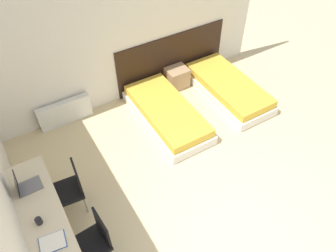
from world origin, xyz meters
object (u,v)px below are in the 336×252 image
(bed_near_door, at_px, (228,88))
(chair_near_laptop, at_px, (70,187))
(bed_near_window, at_px, (167,114))
(chair_near_notebook, at_px, (94,240))
(laptop, at_px, (25,185))
(nightstand, at_px, (177,77))

(bed_near_door, bearing_deg, chair_near_laptop, -166.17)
(bed_near_window, height_order, chair_near_notebook, chair_near_notebook)
(chair_near_notebook, bearing_deg, chair_near_laptop, 85.81)
(laptop, bearing_deg, chair_near_notebook, -63.49)
(bed_near_window, distance_m, bed_near_door, 1.46)
(laptop, bearing_deg, bed_near_window, 15.96)
(bed_near_window, relative_size, laptop, 6.18)
(bed_near_window, height_order, chair_near_laptop, chair_near_laptop)
(nightstand, height_order, laptop, laptop)
(bed_near_window, xyz_separation_m, laptop, (-2.63, -0.82, 0.68))
(chair_near_notebook, bearing_deg, bed_near_window, 35.91)
(bed_near_door, bearing_deg, bed_near_window, 180.00)
(bed_near_door, bearing_deg, chair_near_notebook, -153.48)
(bed_near_door, xyz_separation_m, nightstand, (-0.73, 0.80, 0.04))
(nightstand, distance_m, chair_near_laptop, 3.31)
(bed_near_door, distance_m, chair_near_laptop, 3.69)
(bed_near_door, xyz_separation_m, chair_near_laptop, (-3.57, -0.88, 0.32))
(chair_near_laptop, distance_m, laptop, 0.63)
(bed_near_window, relative_size, chair_near_laptop, 2.25)
(nightstand, distance_m, chair_near_notebook, 3.85)
(nightstand, relative_size, chair_near_laptop, 0.50)
(nightstand, height_order, chair_near_laptop, chair_near_laptop)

